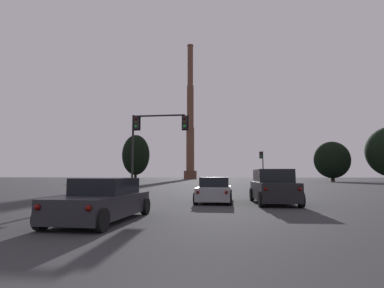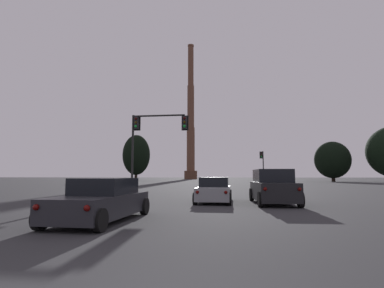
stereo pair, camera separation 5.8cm
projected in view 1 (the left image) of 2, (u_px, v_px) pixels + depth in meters
The scene contains 8 objects.
sedan_center_lane_front at pixel (215, 190), 17.43m from camera, with size 2.01×4.72×1.43m.
suv_right_lane_front at pixel (273, 187), 16.31m from camera, with size 2.29×4.97×1.86m.
sedan_left_lane_second at pixel (103, 201), 10.09m from camera, with size 2.12×4.75×1.43m.
traffic_light_far_right at pixel (262, 163), 53.32m from camera, with size 0.78×0.50×5.91m.
traffic_light_overhead_left at pixel (150, 133), 24.84m from camera, with size 4.87×0.50×6.61m.
smokestack at pixel (190, 125), 141.04m from camera, with size 5.95×5.95×64.76m.
treeline_center_left at pixel (136, 155), 92.56m from camera, with size 8.48×7.63×14.20m.
treeline_left_mid at pixel (332, 160), 79.25m from camera, with size 9.20×8.28×10.62m.
Camera 1 is at (1.12, -2.41, 1.50)m, focal length 28.00 mm.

